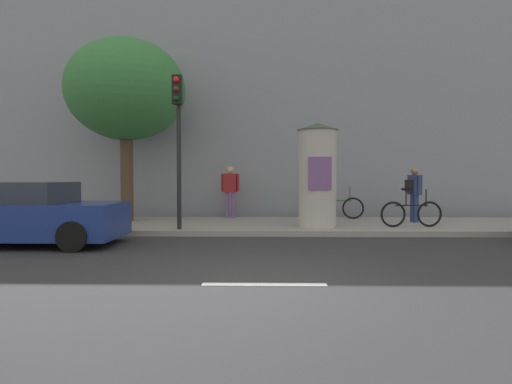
# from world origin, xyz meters

# --- Properties ---
(ground_plane) EXTENTS (80.00, 80.00, 0.00)m
(ground_plane) POSITION_xyz_m (0.00, 0.00, 0.00)
(ground_plane) COLOR #2B2B2D
(sidewalk_curb) EXTENTS (36.00, 4.00, 0.15)m
(sidewalk_curb) POSITION_xyz_m (0.00, 7.00, 0.07)
(sidewalk_curb) COLOR gray
(sidewalk_curb) RESTS_ON ground_plane
(lane_markings) EXTENTS (25.80, 0.16, 0.01)m
(lane_markings) POSITION_xyz_m (0.00, 0.00, 0.00)
(lane_markings) COLOR silver
(lane_markings) RESTS_ON ground_plane
(building_backdrop) EXTENTS (36.00, 5.00, 10.04)m
(building_backdrop) POSITION_xyz_m (0.00, 12.00, 5.02)
(building_backdrop) COLOR gray
(building_backdrop) RESTS_ON ground_plane
(traffic_light) EXTENTS (0.24, 0.45, 4.05)m
(traffic_light) POSITION_xyz_m (-2.28, 5.24, 2.89)
(traffic_light) COLOR black
(traffic_light) RESTS_ON sidewalk_curb
(poster_column) EXTENTS (1.16, 1.16, 2.92)m
(poster_column) POSITION_xyz_m (1.50, 6.07, 1.63)
(poster_column) COLOR #B2ADA3
(poster_column) RESTS_ON sidewalk_curb
(street_tree) EXTENTS (3.75, 3.75, 5.76)m
(street_tree) POSITION_xyz_m (-4.39, 7.59, 4.29)
(street_tree) COLOR #4C3826
(street_tree) RESTS_ON sidewalk_curb
(pedestrian_with_bag) EXTENTS (0.44, 0.66, 1.70)m
(pedestrian_with_bag) POSITION_xyz_m (4.63, 7.30, 1.17)
(pedestrian_with_bag) COLOR navy
(pedestrian_with_bag) RESTS_ON sidewalk_curb
(pedestrian_in_light_jacket) EXTENTS (0.62, 0.28, 1.76)m
(pedestrian_in_light_jacket) POSITION_xyz_m (-1.17, 8.60, 1.19)
(pedestrian_in_light_jacket) COLOR #724C84
(pedestrian_in_light_jacket) RESTS_ON sidewalk_curb
(bicycle_leaning) EXTENTS (1.77, 0.24, 1.09)m
(bicycle_leaning) POSITION_xyz_m (4.11, 5.98, 0.54)
(bicycle_leaning) COLOR black
(bicycle_leaning) RESTS_ON sidewalk_curb
(bicycle_upright) EXTENTS (1.73, 0.50, 1.09)m
(bicycle_upright) POSITION_xyz_m (2.45, 8.43, 0.54)
(bicycle_upright) COLOR black
(bicycle_upright) RESTS_ON sidewalk_curb
(parked_car_blue) EXTENTS (4.48, 1.97, 1.44)m
(parked_car_blue) POSITION_xyz_m (-5.57, 3.51, 0.70)
(parked_car_blue) COLOR navy
(parked_car_blue) RESTS_ON ground_plane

